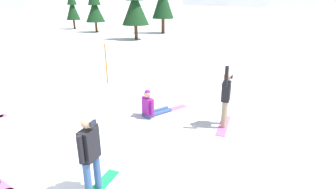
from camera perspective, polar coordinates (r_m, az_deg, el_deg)
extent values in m
cylinder|color=#335184|center=(6.06, -14.77, -15.42)|extent=(0.15, 0.15, 0.81)
cylinder|color=#335184|center=(5.86, -16.61, -17.01)|extent=(0.15, 0.15, 0.81)
cube|color=black|center=(5.57, -16.37, -10.14)|extent=(0.32, 0.44, 0.65)
cylinder|color=black|center=(5.74, -14.86, -8.70)|extent=(0.11, 0.11, 0.58)
cylinder|color=black|center=(5.38, -18.05, -11.06)|extent=(0.11, 0.11, 0.58)
sphere|color=tan|center=(5.35, -16.87, -5.65)|extent=(0.24, 0.24, 0.24)
cube|color=black|center=(5.27, -15.65, -5.82)|extent=(0.07, 0.17, 0.08)
cube|color=pink|center=(8.83, 11.68, -6.43)|extent=(0.54, 1.53, 0.02)
cylinder|color=gray|center=(8.80, 12.02, -3.43)|extent=(0.15, 0.15, 0.85)
cylinder|color=gray|center=(8.51, 11.74, -4.25)|extent=(0.15, 0.15, 0.85)
cube|color=black|center=(8.39, 12.23, 0.69)|extent=(0.31, 0.44, 0.60)
cylinder|color=black|center=(8.64, 12.45, 1.27)|extent=(0.11, 0.11, 0.58)
cylinder|color=black|center=(7.98, 12.28, 3.82)|extent=(0.11, 0.11, 0.60)
sphere|color=tan|center=(8.26, 12.46, 3.69)|extent=(0.24, 0.24, 0.24)
cube|color=black|center=(8.24, 13.43, 3.65)|extent=(0.07, 0.17, 0.08)
cube|color=#335184|center=(9.28, -4.23, -4.44)|extent=(0.45, 0.45, 0.10)
cylinder|color=#335184|center=(9.60, -2.05, -3.37)|extent=(0.66, 0.67, 0.14)
cylinder|color=#335184|center=(9.45, -1.36, -3.75)|extent=(0.66, 0.67, 0.14)
cube|color=pink|center=(9.77, 0.21, -3.34)|extent=(1.26, 1.28, 0.02)
cube|color=#8C1E8C|center=(9.15, -4.28, -2.52)|extent=(0.45, 0.45, 0.57)
cylinder|color=#8C1E8C|center=(9.35, -5.15, -1.89)|extent=(0.11, 0.11, 0.52)
cylinder|color=#8C1E8C|center=(8.94, -3.37, -2.88)|extent=(0.11, 0.11, 0.52)
sphere|color=tan|center=(8.99, -4.35, 0.11)|extent=(0.24, 0.24, 0.24)
sphere|color=#8C1E8C|center=(8.97, -4.36, 0.41)|extent=(0.20, 0.20, 0.20)
cylinder|color=pink|center=(10.91, -31.52, -3.89)|extent=(0.34, 0.34, 0.02)
cylinder|color=orange|center=(13.02, -12.95, 6.34)|extent=(0.06, 0.06, 1.86)
cylinder|color=#472D19|center=(26.77, -6.78, 12.96)|extent=(0.32, 0.32, 1.39)
cone|color=#143819|center=(26.60, -6.98, 17.62)|extent=(2.56, 2.56, 2.96)
cylinder|color=#472D19|center=(37.81, -19.23, 13.85)|extent=(0.26, 0.26, 1.16)
cone|color=#143819|center=(37.70, -19.55, 16.57)|extent=(1.75, 1.75, 2.46)
cylinder|color=#472D19|center=(33.51, -14.94, 13.64)|extent=(0.27, 0.27, 1.18)
cone|color=#143819|center=(33.38, -15.23, 16.77)|extent=(2.17, 2.17, 2.51)
cylinder|color=#472D19|center=(31.43, -1.06, 14.33)|extent=(0.37, 0.37, 1.64)
cone|color=#143819|center=(31.29, -1.09, 19.01)|extent=(2.43, 2.43, 3.49)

